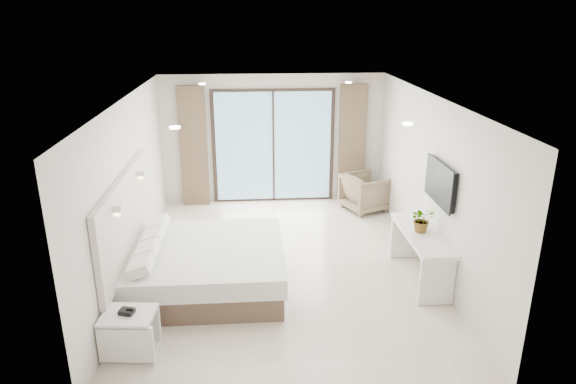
% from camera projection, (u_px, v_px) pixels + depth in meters
% --- Properties ---
extents(ground, '(6.20, 6.20, 0.00)m').
position_uv_depth(ground, '(283.00, 266.00, 8.28)').
color(ground, beige).
rests_on(ground, ground).
extents(room_shell, '(4.62, 6.22, 2.72)m').
position_uv_depth(room_shell, '(268.00, 160.00, 8.38)').
color(room_shell, silver).
rests_on(room_shell, ground).
extents(bed, '(2.25, 2.14, 0.77)m').
position_uv_depth(bed, '(206.00, 266.00, 7.57)').
color(bed, brown).
rests_on(bed, ground).
extents(nightstand, '(0.64, 0.55, 0.55)m').
position_uv_depth(nightstand, '(130.00, 334.00, 6.07)').
color(nightstand, white).
rests_on(nightstand, ground).
extents(phone, '(0.19, 0.17, 0.06)m').
position_uv_depth(phone, '(127.00, 312.00, 5.97)').
color(phone, black).
rests_on(phone, nightstand).
extents(console_desk, '(0.51, 1.64, 0.77)m').
position_uv_depth(console_desk, '(421.00, 245.00, 7.70)').
color(console_desk, white).
rests_on(console_desk, ground).
extents(plant, '(0.40, 0.43, 0.31)m').
position_uv_depth(plant, '(422.00, 222.00, 7.63)').
color(plant, '#33662D').
rests_on(plant, console_desk).
extents(armchair, '(1.01, 1.04, 0.83)m').
position_uv_depth(armchair, '(366.00, 191.00, 10.50)').
color(armchair, '#857857').
rests_on(armchair, ground).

